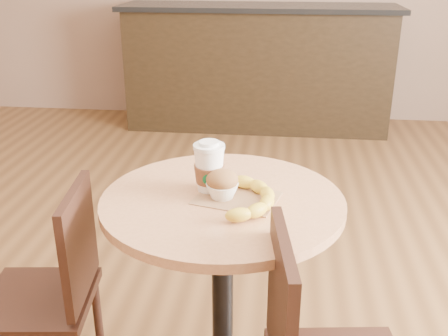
% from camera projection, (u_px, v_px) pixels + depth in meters
% --- Properties ---
extents(cafe_table, '(0.74, 0.74, 0.75)m').
position_uv_depth(cafe_table, '(223.00, 254.00, 1.67)').
color(cafe_table, black).
rests_on(cafe_table, ground).
extents(chair_left, '(0.38, 0.38, 0.78)m').
position_uv_depth(chair_left, '(53.00, 290.00, 1.69)').
color(chair_left, '#321A11').
rests_on(chair_left, ground).
extents(service_counter, '(2.30, 0.65, 1.04)m').
position_uv_depth(service_counter, '(258.00, 67.00, 4.51)').
color(service_counter, black).
rests_on(service_counter, ground).
extents(kraft_bag, '(0.28, 0.23, 0.00)m').
position_uv_depth(kraft_bag, '(237.00, 198.00, 1.58)').
color(kraft_bag, '#986D49').
rests_on(kraft_bag, cafe_table).
extents(coffee_cup, '(0.10, 0.10, 0.16)m').
position_uv_depth(coffee_cup, '(209.00, 169.00, 1.61)').
color(coffee_cup, white).
rests_on(coffee_cup, cafe_table).
extents(muffin, '(0.10, 0.10, 0.09)m').
position_uv_depth(muffin, '(222.00, 184.00, 1.57)').
color(muffin, white).
rests_on(muffin, kraft_bag).
extents(banana, '(0.18, 0.31, 0.04)m').
position_uv_depth(banana, '(254.00, 198.00, 1.53)').
color(banana, gold).
rests_on(banana, kraft_bag).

